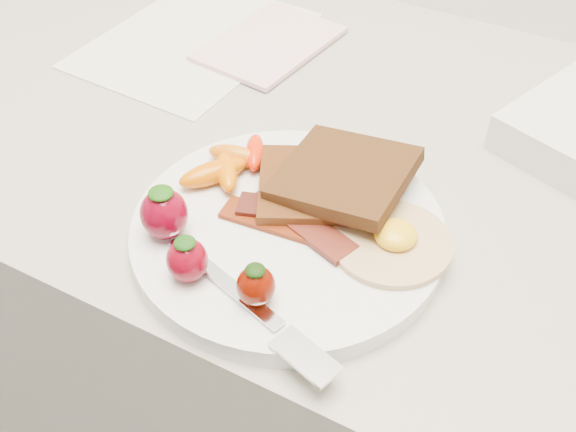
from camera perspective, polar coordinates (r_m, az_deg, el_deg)
The scene contains 11 objects.
counter at distance 1.07m, azimuth 4.75°, elevation -13.87°, with size 2.00×0.60×0.90m, color gray.
plate at distance 0.62m, azimuth 0.00°, elevation -1.28°, with size 0.27×0.27×0.02m, color white.
toast_lower at distance 0.64m, azimuth 2.19°, elevation 2.38°, with size 0.10×0.10×0.01m, color black.
toast_upper at distance 0.63m, azimuth 4.47°, elevation 3.26°, with size 0.11×0.11×0.01m, color black.
fried_egg at distance 0.60m, azimuth 8.26°, elevation -1.92°, with size 0.13×0.13×0.02m.
bacon_strips at distance 0.61m, azimuth 0.52°, elevation -0.21°, with size 0.13×0.07×0.01m.
baby_carrots at distance 0.66m, azimuth -4.62°, elevation 4.08°, with size 0.07×0.10×0.02m.
strawberries at distance 0.58m, azimuth -7.81°, elevation -1.94°, with size 0.14×0.07×0.05m.
fork at distance 0.55m, azimuth -2.30°, elevation -7.70°, with size 0.18×0.08×0.00m.
paper_sheet at distance 0.91m, azimuth -7.42°, elevation 13.64°, with size 0.21×0.27×0.00m, color silver.
notepad at distance 0.89m, azimuth -1.45°, elevation 13.48°, with size 0.12×0.17×0.01m, color beige.
Camera 1 is at (0.20, 1.15, 1.34)m, focal length 45.00 mm.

